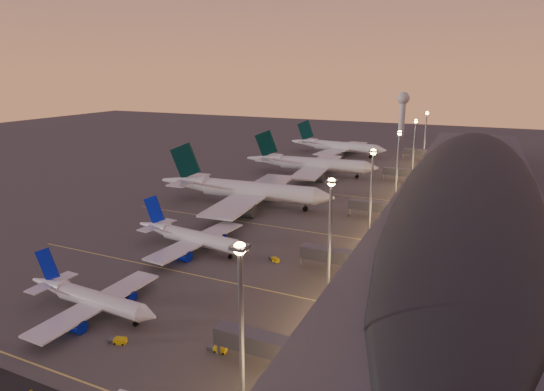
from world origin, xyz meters
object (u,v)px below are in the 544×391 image
Objects in this scene: airliner_narrow_south at (90,298)px; airliner_wide_near at (243,190)px; airliner_wide_far at (337,146)px; airliner_narrow_north at (191,237)px; airliner_wide_mid at (311,164)px; baggage_tug_c at (274,259)px; baggage_tug_b at (218,349)px; radar_tower at (403,107)px; baggage_tug_a at (118,341)px.

airliner_wide_near is (-7.91, 80.78, 2.48)m from airliner_narrow_south.
airliner_wide_near is 1.14× the size of airliner_wide_far.
airliner_narrow_north is 100.65m from airliner_wide_mid.
airliner_wide_far is (-6.59, 194.19, 1.79)m from airliner_narrow_south.
airliner_narrow_north reaches higher than baggage_tug_c.
airliner_narrow_north is at bearing -80.34° from airliner_wide_far.
baggage_tug_b is (30.23, -0.87, -2.66)m from airliner_narrow_south.
airliner_wide_far reaches higher than baggage_tug_c.
airliner_wide_mid reaches higher than baggage_tug_b.
radar_tower is 9.46× the size of baggage_tug_c.
radar_tower reaches higher than airliner_wide_near.
airliner_wide_mid is 1.07× the size of airliner_wide_far.
baggage_tug_c is at bearing 94.02° from baggage_tug_b.
airliner_wide_far is 17.24× the size of baggage_tug_a.
airliner_wide_far is 97.99m from radar_tower.
airliner_narrow_south is 45.30m from baggage_tug_c.
baggage_tug_b reaches higher than baggage_tug_a.
airliner_wide_mid reaches higher than airliner_wide_far.
baggage_tug_a is (-2.32, -294.47, -21.43)m from radar_tower.
airliner_wide_far is at bearing 80.12° from baggage_tug_a.
baggage_tug_c is at bearing 61.11° from airliner_narrow_south.
baggage_tug_b is at bearing 1.39° from baggage_tug_a.
airliner_wide_far reaches higher than baggage_tug_b.
baggage_tug_c is (8.37, -249.50, -21.43)m from radar_tower.
airliner_narrow_south is 9.81× the size of baggage_tug_c.
airliner_wide_near is 2.09× the size of radar_tower.
radar_tower reaches higher than baggage_tug_a.
baggage_tug_a is (19.16, -200.37, -4.46)m from airliner_wide_far.
baggage_tug_c is at bearing -80.23° from airliner_wide_mid.
baggage_tug_c is (-6.97, 39.66, -0.01)m from baggage_tug_b.
radar_tower is (21.48, 94.09, 16.97)m from airliner_wide_far.
airliner_narrow_south is 0.53× the size of airliner_wide_mid.
airliner_narrow_north reaches higher than baggage_tug_a.
airliner_narrow_south is 0.57× the size of airliner_wide_far.
radar_tower is at bearing 87.08° from baggage_tug_b.
airliner_narrow_north is at bearing 92.04° from baggage_tug_a.
airliner_wide_mid is at bearing -96.55° from radar_tower.
airliner_wide_far is 198.56m from baggage_tug_b.
radar_tower is at bearing 79.67° from airliner_wide_near.
airliner_wide_mid is 18.48× the size of baggage_tug_c.
baggage_tug_b is at bearing 0.41° from airliner_narrow_south.
baggage_tug_b is (31.13, -37.73, -3.05)m from airliner_narrow_north.
airliner_wide_mid is at bearing 93.08° from airliner_narrow_south.
airliner_wide_mid is 144.52m from baggage_tug_a.
baggage_tug_b is at bearing -49.04° from baggage_tug_c.
airliner_narrow_south is 0.89× the size of airliner_narrow_north.
airliner_wide_mid is 102.10m from baggage_tug_c.
airliner_wide_far is at bearing 89.37° from airliner_wide_mid.
baggage_tug_b is at bearing -86.96° from radar_tower.
radar_tower is at bearing 74.21° from baggage_tug_a.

